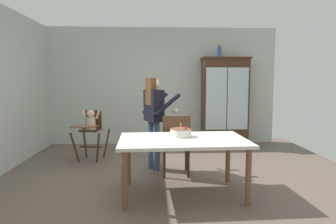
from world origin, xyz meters
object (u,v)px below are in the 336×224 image
Objects in this scene: ceramic_vase at (219,52)px; adult_person at (154,112)px; china_cabinet at (225,101)px; high_chair_with_toddler at (91,126)px; birthday_cake at (181,132)px; dining_chair_far_side at (176,141)px; dining_table at (183,145)px.

adult_person is (-1.46, -1.85, -1.16)m from ceramic_vase.
china_cabinet is 3.07m from high_chair_with_toddler.
ceramic_vase is 0.18× the size of adult_person.
birthday_cake is 0.29× the size of dining_chair_far_side.
adult_person is 0.91× the size of dining_table.
ceramic_vase is at bearing 68.48° from birthday_cake.
ceramic_vase is 0.96× the size of birthday_cake.
high_chair_with_toddler is (-2.64, -1.20, -1.47)m from ceramic_vase.
dining_table is 0.74m from dining_chair_far_side.
dining_chair_far_side is at bearing -120.04° from china_cabinet.
adult_person is at bearing -17.12° from high_chair_with_toddler.
adult_person is 5.47× the size of birthday_cake.
high_chair_with_toddler is 2.23m from birthday_cake.
china_cabinet is 1.31× the size of adult_person.
birthday_cake is (1.53, -1.61, 0.14)m from high_chair_with_toddler.
adult_person is at bearing -131.38° from china_cabinet.
ceramic_vase is 0.16× the size of dining_table.
adult_person reaches higher than birthday_cake.
ceramic_vase reaches higher than china_cabinet.
china_cabinet is at bearing -119.08° from dining_chair_far_side.
high_chair_with_toddler is 1.38m from adult_person.
china_cabinet is at bearing -1.30° from ceramic_vase.
adult_person reaches higher than high_chair_with_toddler.
dining_chair_far_side is at bearing -116.77° from ceramic_vase.
china_cabinet reaches higher than high_chair_with_toddler.
ceramic_vase reaches higher than high_chair_with_toddler.
high_chair_with_toddler is 1.83m from dining_chair_far_side.
adult_person reaches higher than dining_table.
birthday_cake reaches higher than dining_table.
adult_person is at bearing 109.91° from birthday_cake.
dining_chair_far_side is at bearing 92.37° from dining_table.
ceramic_vase is 3.31m from birthday_cake.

